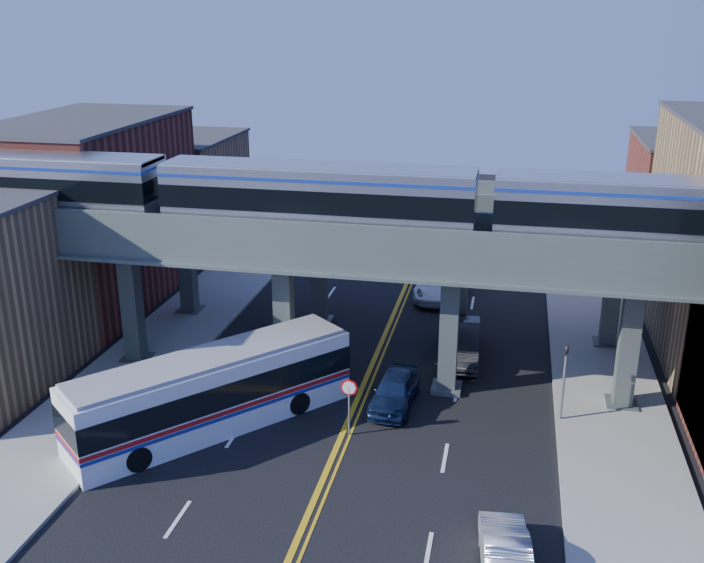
{
  "coord_description": "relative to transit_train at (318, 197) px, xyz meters",
  "views": [
    {
      "loc": [
        6.46,
        -25.87,
        17.37
      ],
      "look_at": [
        -0.69,
        8.3,
        5.08
      ],
      "focal_mm": 40.0,
      "sensor_mm": 36.0,
      "label": 1
    }
  ],
  "objects": [
    {
      "name": "ground",
      "position": [
        2.21,
        -8.0,
        -9.16
      ],
      "size": [
        120.0,
        120.0,
        0.0
      ],
      "primitive_type": "plane",
      "color": "black",
      "rests_on": "ground"
    },
    {
      "name": "elevated_viaduct_far",
      "position": [
        2.21,
        7.0,
        -2.69
      ],
      "size": [
        52.0,
        3.6,
        7.4
      ],
      "color": "#414B47",
      "rests_on": "ground"
    },
    {
      "name": "car_lane_d",
      "position": [
        4.85,
        15.45,
        -8.24
      ],
      "size": [
        3.13,
        6.53,
        1.83
      ],
      "primitive_type": "imported",
      "rotation": [
        0.0,
        0.0,
        0.09
      ],
      "color": "#9B9CA0",
      "rests_on": "ground"
    },
    {
      "name": "traffic_signal",
      "position": [
        11.41,
        -2.0,
        -6.86
      ],
      "size": [
        0.15,
        0.18,
        4.1
      ],
      "color": "slate",
      "rests_on": "ground"
    },
    {
      "name": "building_east_c",
      "position": [
        20.71,
        21.0,
        -4.66
      ],
      "size": [
        8.0,
        10.0,
        9.0
      ],
      "primitive_type": "cube",
      "color": "brown",
      "rests_on": "ground"
    },
    {
      "name": "car_lane_c",
      "position": [
        4.41,
        12.87,
        -8.33
      ],
      "size": [
        3.05,
        6.06,
        1.64
      ],
      "primitive_type": "imported",
      "rotation": [
        0.0,
        0.0,
        0.05
      ],
      "color": "white",
      "rests_on": "ground"
    },
    {
      "name": "transit_train",
      "position": [
        0.0,
        0.0,
        0.0
      ],
      "size": [
        44.46,
        2.78,
        3.24
      ],
      "color": "black",
      "rests_on": "elevated_viaduct_near"
    },
    {
      "name": "sidewalk_west",
      "position": [
        -9.29,
        2.0,
        -9.08
      ],
      "size": [
        5.0,
        70.0,
        0.16
      ],
      "primitive_type": "cube",
      "color": "gray",
      "rests_on": "ground"
    },
    {
      "name": "building_west_c",
      "position": [
        -16.29,
        21.0,
        -5.16
      ],
      "size": [
        8.0,
        10.0,
        8.0
      ],
      "primitive_type": "cube",
      "color": "#977A4E",
      "rests_on": "ground"
    },
    {
      "name": "car_lane_a",
      "position": [
        4.01,
        -2.01,
        -8.39
      ],
      "size": [
        2.06,
        4.58,
        1.53
      ],
      "primitive_type": "imported",
      "rotation": [
        0.0,
        0.0,
        -0.06
      ],
      "color": "#101D3D",
      "rests_on": "ground"
    },
    {
      "name": "building_west_b",
      "position": [
        -16.29,
        8.0,
        -3.66
      ],
      "size": [
        8.0,
        14.0,
        11.0
      ],
      "primitive_type": "cube",
      "color": "brown",
      "rests_on": "ground"
    },
    {
      "name": "sidewalk_east",
      "position": [
        13.71,
        2.0,
        -9.08
      ],
      "size": [
        5.0,
        70.0,
        0.16
      ],
      "primitive_type": "cube",
      "color": "gray",
      "rests_on": "ground"
    },
    {
      "name": "transit_bus",
      "position": [
        -3.38,
        -5.5,
        -7.48
      ],
      "size": [
        10.42,
        11.42,
        3.27
      ],
      "rotation": [
        0.0,
        0.0,
        0.86
      ],
      "color": "white",
      "rests_on": "ground"
    },
    {
      "name": "elevated_viaduct_near",
      "position": [
        2.21,
        0.0,
        -2.69
      ],
      "size": [
        52.0,
        3.6,
        7.4
      ],
      "color": "#414B47",
      "rests_on": "ground"
    },
    {
      "name": "car_lane_b",
      "position": [
        6.53,
        3.79,
        -8.23
      ],
      "size": [
        2.23,
        5.69,
        1.84
      ],
      "primitive_type": "imported",
      "rotation": [
        0.0,
        0.0,
        0.05
      ],
      "color": "#2A2A2C",
      "rests_on": "ground"
    },
    {
      "name": "stop_sign",
      "position": [
        2.51,
        -5.0,
        -7.4
      ],
      "size": [
        0.76,
        0.09,
        2.63
      ],
      "color": "slate",
      "rests_on": "ground"
    },
    {
      "name": "car_parked_curb",
      "position": [
        9.24,
        -12.37,
        -8.44
      ],
      "size": [
        1.97,
        4.48,
        1.43
      ],
      "primitive_type": "imported",
      "rotation": [
        0.0,
        0.0,
        3.25
      ],
      "color": "#B1B1B6",
      "rests_on": "ground"
    }
  ]
}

